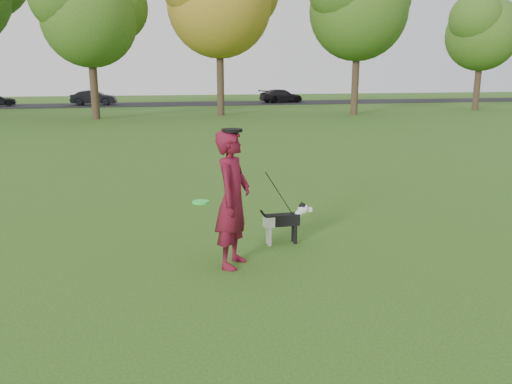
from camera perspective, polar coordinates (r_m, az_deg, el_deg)
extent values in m
plane|color=#285116|center=(7.80, -1.34, -7.35)|extent=(120.00, 120.00, 0.00)
cube|color=black|center=(47.24, -11.60, 9.79)|extent=(120.00, 7.00, 0.02)
imported|color=maroon|center=(7.15, -2.68, -0.84)|extent=(0.78, 0.87, 2.00)
cube|color=black|center=(8.24, 2.97, -3.20)|extent=(0.58, 0.18, 0.19)
cube|color=white|center=(8.19, 1.49, -3.38)|extent=(0.16, 0.18, 0.17)
cylinder|color=white|center=(8.20, 1.59, -5.11)|extent=(0.06, 0.06, 0.31)
cylinder|color=white|center=(8.32, 1.37, -4.85)|extent=(0.06, 0.06, 0.31)
cylinder|color=black|center=(8.32, 4.52, -4.88)|extent=(0.06, 0.06, 0.31)
cylinder|color=black|center=(8.43, 4.26, -4.62)|extent=(0.06, 0.06, 0.31)
cylinder|color=white|center=(8.30, 4.69, -2.76)|extent=(0.19, 0.12, 0.20)
sphere|color=white|center=(8.30, 5.40, -1.95)|extent=(0.18, 0.18, 0.18)
sphere|color=black|center=(8.29, 5.34, -1.71)|extent=(0.14, 0.14, 0.14)
cube|color=white|center=(8.34, 6.01, -2.01)|extent=(0.12, 0.07, 0.06)
sphere|color=black|center=(8.36, 6.42, -1.98)|extent=(0.04, 0.04, 0.04)
cone|color=black|center=(8.23, 5.45, -1.44)|extent=(0.06, 0.06, 0.07)
cone|color=black|center=(8.32, 5.24, -1.28)|extent=(0.06, 0.06, 0.07)
cylinder|color=black|center=(8.15, 1.10, -2.89)|extent=(0.20, 0.04, 0.26)
cylinder|color=black|center=(8.28, 4.32, -2.73)|extent=(0.13, 0.13, 0.02)
imported|color=black|center=(47.33, -18.05, 10.21)|extent=(4.02, 1.83, 1.28)
imported|color=black|center=(49.11, 2.91, 10.91)|extent=(4.59, 2.69, 1.25)
cylinder|color=#20FF49|center=(6.95, -6.35, -1.15)|extent=(0.23, 0.23, 0.02)
cylinder|color=black|center=(6.98, -2.76, 7.05)|extent=(0.29, 0.29, 0.04)
cylinder|color=#38281C|center=(32.74, -18.03, 11.60)|extent=(0.48, 0.48, 4.20)
sphere|color=#426B1E|center=(32.94, -18.61, 19.15)|extent=(5.60, 5.60, 5.60)
cylinder|color=#38281C|center=(34.08, -4.09, 12.96)|extent=(0.48, 0.48, 5.04)
cylinder|color=#38281C|center=(35.26, 11.28, 12.59)|extent=(0.48, 0.48, 4.83)
sphere|color=#426B1E|center=(35.56, 11.67, 20.65)|extent=(6.44, 6.44, 6.44)
cylinder|color=#38281C|center=(42.61, 23.97, 11.25)|extent=(0.48, 0.48, 3.99)
sphere|color=#426B1E|center=(42.74, 24.51, 16.76)|extent=(5.32, 5.32, 5.32)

